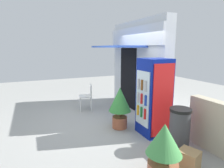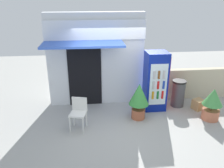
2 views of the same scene
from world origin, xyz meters
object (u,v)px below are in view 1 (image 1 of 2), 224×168
plastic_chair (88,95)px  potted_plant_near_shop (120,103)px  drink_cooler (154,97)px  trash_bin (179,129)px  potted_plant_curbside (164,150)px  cardboard_box (189,159)px

plastic_chair → potted_plant_near_shop: bearing=11.7°
drink_cooler → plastic_chair: drink_cooler is taller
potted_plant_near_shop → trash_bin: potted_plant_near_shop is taller
drink_cooler → potted_plant_near_shop: bearing=-137.4°
drink_cooler → trash_bin: size_ratio=2.10×
drink_cooler → plastic_chair: (-2.35, -0.94, -0.40)m
potted_plant_curbside → cardboard_box: (-0.06, 0.62, -0.37)m
drink_cooler → potted_plant_near_shop: size_ratio=1.69×
drink_cooler → plastic_chair: 2.56m
potted_plant_curbside → trash_bin: potted_plant_curbside is taller
potted_plant_near_shop → cardboard_box: potted_plant_near_shop is taller
drink_cooler → potted_plant_curbside: 1.73m
potted_plant_curbside → cardboard_box: potted_plant_curbside is taller
trash_bin → cardboard_box: size_ratio=2.67×
drink_cooler → plastic_chair: size_ratio=2.12×
plastic_chair → potted_plant_curbside: bearing=1.2°
drink_cooler → cardboard_box: 1.60m
trash_bin → drink_cooler: bearing=-174.8°
potted_plant_near_shop → potted_plant_curbside: (2.09, -0.27, -0.13)m
potted_plant_near_shop → trash_bin: size_ratio=1.24×
drink_cooler → trash_bin: drink_cooler is taller
trash_bin → cardboard_box: (0.58, -0.31, -0.28)m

